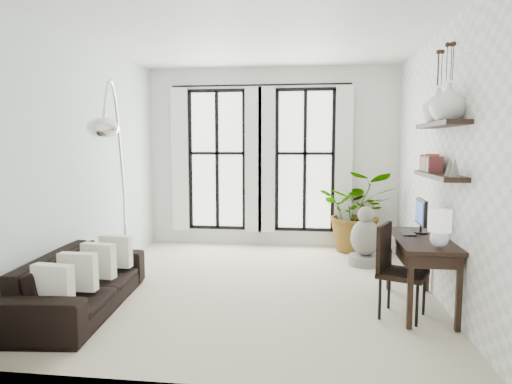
% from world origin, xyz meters
% --- Properties ---
extents(floor, '(5.00, 5.00, 0.00)m').
position_xyz_m(floor, '(0.00, 0.00, 0.00)').
color(floor, beige).
rests_on(floor, ground).
extents(ceiling, '(5.00, 5.00, 0.00)m').
position_xyz_m(ceiling, '(0.00, 0.00, 3.20)').
color(ceiling, white).
rests_on(ceiling, wall_back).
extents(wall_left, '(0.00, 5.00, 5.00)m').
position_xyz_m(wall_left, '(-2.25, 0.00, 1.60)').
color(wall_left, silver).
rests_on(wall_left, floor).
extents(wall_right, '(0.00, 5.00, 5.00)m').
position_xyz_m(wall_right, '(2.25, 0.00, 1.60)').
color(wall_right, white).
rests_on(wall_right, floor).
extents(wall_back, '(4.50, 0.00, 4.50)m').
position_xyz_m(wall_back, '(0.00, 2.50, 1.60)').
color(wall_back, white).
rests_on(wall_back, floor).
extents(windows, '(3.26, 0.13, 2.65)m').
position_xyz_m(windows, '(-0.20, 2.43, 1.56)').
color(windows, white).
rests_on(windows, wall_back).
extents(wall_shelves, '(0.25, 1.30, 0.60)m').
position_xyz_m(wall_shelves, '(2.11, -0.55, 1.73)').
color(wall_shelves, black).
rests_on(wall_shelves, wall_right).
extents(sofa, '(1.03, 2.22, 0.63)m').
position_xyz_m(sofa, '(-1.80, -1.09, 0.31)').
color(sofa, black).
rests_on(sofa, floor).
extents(throw_pillows, '(0.40, 1.52, 0.40)m').
position_xyz_m(throw_pillows, '(-1.70, -1.09, 0.50)').
color(throw_pillows, white).
rests_on(throw_pillows, sofa).
extents(plant, '(1.39, 1.25, 1.40)m').
position_xyz_m(plant, '(1.52, 2.15, 0.70)').
color(plant, '#2D7228').
rests_on(plant, floor).
extents(desk, '(0.58, 1.36, 1.20)m').
position_xyz_m(desk, '(1.94, -0.63, 0.75)').
color(desk, black).
rests_on(desk, floor).
extents(desk_chair, '(0.62, 0.62, 0.99)m').
position_xyz_m(desk_chair, '(1.63, -0.84, 0.56)').
color(desk_chair, black).
rests_on(desk_chair, floor).
extents(arc_lamp, '(0.77, 1.77, 2.62)m').
position_xyz_m(arc_lamp, '(-1.70, -0.35, 2.02)').
color(arc_lamp, silver).
rests_on(arc_lamp, floor).
extents(buddha, '(0.50, 0.50, 0.90)m').
position_xyz_m(buddha, '(1.55, 1.23, 0.38)').
color(buddha, gray).
rests_on(buddha, floor).
extents(vase_a, '(0.37, 0.37, 0.38)m').
position_xyz_m(vase_a, '(2.11, -0.84, 2.27)').
color(vase_a, white).
rests_on(vase_a, shelf_upper).
extents(vase_b, '(0.37, 0.37, 0.38)m').
position_xyz_m(vase_b, '(2.11, -0.44, 2.27)').
color(vase_b, white).
rests_on(vase_b, shelf_upper).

